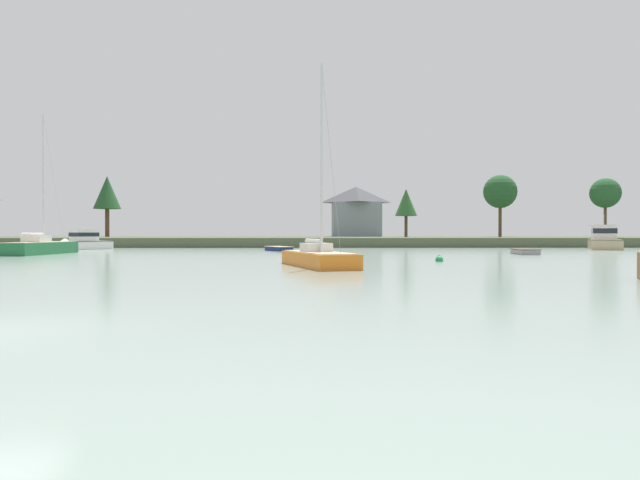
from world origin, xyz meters
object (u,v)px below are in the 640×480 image
object	(u,v)px
sailboat_orange	(318,262)
mooring_buoy_green	(439,260)
dinghy_navy	(279,249)
cruiser_white	(79,245)
dinghy_grey	(525,252)
cruiser_sand	(604,243)
sailboat_green	(39,251)

from	to	relation	value
sailboat_orange	mooring_buoy_green	size ratio (longest dim) A/B	20.27
dinghy_navy	cruiser_white	bearing A→B (deg)	167.76
sailboat_orange	cruiser_white	distance (m)	39.58
dinghy_grey	cruiser_sand	size ratio (longest dim) A/B	0.38
mooring_buoy_green	cruiser_white	bearing A→B (deg)	141.16
cruiser_sand	cruiser_white	xyz separation A→B (m)	(-55.94, -0.71, -0.11)
dinghy_grey	sailboat_green	bearing A→B (deg)	178.77
cruiser_white	mooring_buoy_green	world-z (taller)	cruiser_white
mooring_buoy_green	sailboat_green	bearing A→B (deg)	157.36
cruiser_white	mooring_buoy_green	bearing A→B (deg)	-38.84
dinghy_navy	sailboat_green	bearing A→B (deg)	-155.42
dinghy_navy	cruiser_sand	bearing A→B (deg)	8.68
cruiser_white	sailboat_green	bearing A→B (deg)	-80.97
mooring_buoy_green	cruiser_sand	bearing A→B (deg)	47.93
dinghy_navy	cruiser_white	xyz separation A→B (m)	(-21.17, 4.59, 0.35)
mooring_buoy_green	dinghy_grey	bearing A→B (deg)	50.17
sailboat_green	dinghy_navy	bearing A→B (deg)	24.58
cruiser_sand	mooring_buoy_green	bearing A→B (deg)	-132.07
sailboat_orange	sailboat_green	bearing A→B (deg)	141.70
dinghy_navy	sailboat_orange	bearing A→B (deg)	-82.71
cruiser_white	dinghy_grey	bearing A→B (deg)	-18.75
dinghy_grey	dinghy_navy	distance (m)	22.66
sailboat_orange	sailboat_green	world-z (taller)	sailboat_green
sailboat_orange	cruiser_sand	distance (m)	44.64
dinghy_grey	mooring_buoy_green	bearing A→B (deg)	-129.83
sailboat_orange	dinghy_navy	size ratio (longest dim) A/B	2.62
dinghy_navy	cruiser_white	size ratio (longest dim) A/B	0.61
sailboat_orange	dinghy_grey	size ratio (longest dim) A/B	3.00
sailboat_green	dinghy_navy	world-z (taller)	sailboat_green
dinghy_grey	mooring_buoy_green	world-z (taller)	dinghy_grey
mooring_buoy_green	dinghy_navy	bearing A→B (deg)	117.10
dinghy_navy	cruiser_sand	size ratio (longest dim) A/B	0.43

